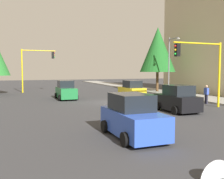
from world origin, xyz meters
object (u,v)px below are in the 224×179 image
Objects in this scene: traffic_signal_near_left at (201,61)px; car_green at (66,91)px; car_black at (177,100)px; car_blue at (132,117)px; pedestrian_crossing at (206,94)px; car_yellow at (132,90)px; traffic_signal_far_right at (36,62)px; street_lamp_curbside at (171,60)px; tree_roadside_mid at (158,50)px.

car_green is (-10.24, -9.00, -2.89)m from traffic_signal_near_left.
traffic_signal_near_left is at bearing 106.21° from car_black.
pedestrian_crossing is (-8.03, 11.24, 0.01)m from car_blue.
car_yellow is (-8.96, 0.50, -0.00)m from car_black.
street_lamp_curbside reaches higher than traffic_signal_far_right.
traffic_signal_far_right is at bearing -142.73° from pedestrian_crossing.
tree_roadside_mid reaches higher than car_green.
street_lamp_curbside is at bearing -10.33° from tree_roadside_mid.
car_black is at bearing -3.21° from car_yellow.
street_lamp_curbside is 20.31m from car_blue.
car_blue is at bearing -25.01° from car_yellow.
traffic_signal_far_right reaches higher than traffic_signal_near_left.
car_black is at bearing -73.79° from traffic_signal_near_left.
tree_roadside_mid reaches higher than street_lamp_curbside.
car_green reaches higher than pedestrian_crossing.
traffic_signal_far_right is 16.92m from tree_roadside_mid.
traffic_signal_near_left is at bearing 29.63° from traffic_signal_far_right.
tree_roadside_mid is 24.55m from car_blue.
traffic_signal_far_right is 18.19m from street_lamp_curbside.
street_lamp_curbside is at bearing 148.67° from car_black.
car_black is 0.92× the size of car_green.
traffic_signal_far_right is at bearing -110.87° from tree_roadside_mid.
traffic_signal_near_left reaches higher than car_yellow.
car_black is at bearing -31.33° from street_lamp_curbside.
car_yellow is at bearing -48.61° from tree_roadside_mid.
traffic_signal_near_left reaches higher than car_green.
traffic_signal_near_left is 1.45× the size of car_black.
tree_roadside_mid is at bearing 169.67° from street_lamp_curbside.
traffic_signal_near_left is at bearing 41.32° from car_green.
traffic_signal_far_right is 0.85× the size of street_lamp_curbside.
street_lamp_curbside is 1.75× the size of car_green.
pedestrian_crossing is at bearing 37.27° from traffic_signal_far_right.
pedestrian_crossing is (7.63, -1.22, -3.44)m from street_lamp_curbside.
car_green and car_blue have the same top height.
pedestrian_crossing is at bearing 36.84° from car_yellow.
street_lamp_curbside is (-9.61, 3.56, 0.56)m from traffic_signal_near_left.
tree_roadside_mid is at bearing 146.51° from car_blue.
car_green is 1.07× the size of car_yellow.
tree_roadside_mid reaches higher than pedestrian_crossing.
car_blue is 2.37× the size of pedestrian_crossing.
traffic_signal_far_right reaches higher than pedestrian_crossing.
street_lamp_curbside is at bearing 87.15° from car_green.
traffic_signal_near_left is 1.32× the size of car_blue.
street_lamp_curbside reaches higher than traffic_signal_near_left.
car_yellow is 2.20× the size of pedestrian_crossing.
tree_roadside_mid is at bearing 170.45° from pedestrian_crossing.
traffic_signal_far_right is 23.01m from traffic_signal_near_left.
traffic_signal_near_left reaches higher than pedestrian_crossing.
traffic_signal_far_right is at bearing -142.50° from car_yellow.
pedestrian_crossing is at bearing -9.55° from tree_roadside_mid.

